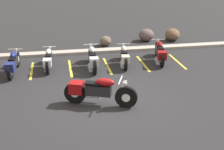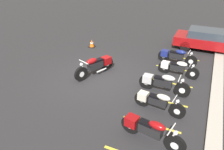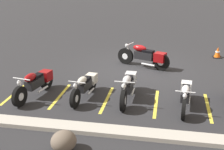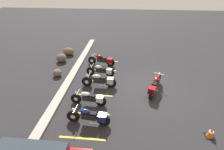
{
  "view_description": "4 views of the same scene",
  "coord_description": "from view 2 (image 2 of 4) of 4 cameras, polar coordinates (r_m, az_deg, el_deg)",
  "views": [
    {
      "loc": [
        -1.48,
        -9.21,
        4.66
      ],
      "look_at": [
        0.36,
        0.72,
        0.62
      ],
      "focal_mm": 50.0,
      "sensor_mm": 36.0,
      "label": 1
    },
    {
      "loc": [
        8.27,
        4.57,
        5.24
      ],
      "look_at": [
        0.31,
        0.93,
        0.51
      ],
      "focal_mm": 35.0,
      "sensor_mm": 36.0,
      "label": 2
    },
    {
      "loc": [
        -1.22,
        12.49,
        4.25
      ],
      "look_at": [
        0.65,
        2.35,
        0.5
      ],
      "focal_mm": 50.0,
      "sensor_mm": 36.0,
      "label": 3
    },
    {
      "loc": [
        -9.34,
        1.54,
        6.25
      ],
      "look_at": [
        0.48,
        2.46,
        0.62
      ],
      "focal_mm": 28.0,
      "sensor_mm": 36.0,
      "label": 4
    }
  ],
  "objects": [
    {
      "name": "parked_bike_3",
      "position": [
        8.51,
        11.58,
        -6.73
      ],
      "size": [
        0.63,
        2.02,
        0.8
      ],
      "rotation": [
        0.0,
        0.0,
        1.44
      ],
      "color": "black",
      "rests_on": "ground"
    },
    {
      "name": "stall_line_4",
      "position": [
        8.08,
        10.17,
        -12.6
      ],
      "size": [
        0.1,
        2.1,
        0.0
      ],
      "primitive_type": "cube",
      "color": "gold",
      "rests_on": "ground"
    },
    {
      "name": "car_red",
      "position": [
        15.17,
        24.19,
        8.41
      ],
      "size": [
        1.8,
        4.3,
        1.29
      ],
      "rotation": [
        0.0,
        0.0,
        1.57
      ],
      "color": "black",
      "rests_on": "ground"
    },
    {
      "name": "parked_bike_2",
      "position": [
        9.68,
        12.81,
        -1.93
      ],
      "size": [
        0.63,
        2.23,
        0.88
      ],
      "rotation": [
        0.0,
        0.0,
        1.55
      ],
      "color": "black",
      "rests_on": "ground"
    },
    {
      "name": "stall_line_2",
      "position": [
        10.69,
        14.81,
        -1.98
      ],
      "size": [
        0.1,
        2.1,
        0.0
      ],
      "primitive_type": "cube",
      "color": "gold",
      "rests_on": "ground"
    },
    {
      "name": "parked_bike_4",
      "position": [
        7.18,
        9.54,
        -13.85
      ],
      "size": [
        0.76,
        2.19,
        0.87
      ],
      "rotation": [
        0.0,
        0.0,
        1.39
      ],
      "color": "black",
      "rests_on": "ground"
    },
    {
      "name": "traffic_cone",
      "position": [
        14.55,
        -5.31,
        8.18
      ],
      "size": [
        0.4,
        0.4,
        0.51
      ],
      "color": "black",
      "rests_on": "ground"
    },
    {
      "name": "ground",
      "position": [
        10.81,
        -3.81,
        -0.67
      ],
      "size": [
        60.0,
        60.0,
        0.0
      ],
      "primitive_type": "plane",
      "color": "#262628"
    },
    {
      "name": "stall_line_1",
      "position": [
        12.1,
        16.31,
        1.54
      ],
      "size": [
        0.1,
        2.1,
        0.0
      ],
      "primitive_type": "cube",
      "color": "gold",
      "rests_on": "ground"
    },
    {
      "name": "motorcycle_maroon_featured",
      "position": [
        10.91,
        -4.08,
        2.6
      ],
      "size": [
        2.28,
        1.1,
        0.94
      ],
      "rotation": [
        0.0,
        0.0,
        -0.37
      ],
      "color": "black",
      "rests_on": "ground"
    },
    {
      "name": "parked_bike_1",
      "position": [
        11.26,
        16.44,
        1.84
      ],
      "size": [
        0.57,
        2.02,
        0.79
      ],
      "rotation": [
        0.0,
        0.0,
        1.49
      ],
      "color": "black",
      "rests_on": "ground"
    },
    {
      "name": "parked_bike_0",
      "position": [
        12.56,
        16.22,
        4.82
      ],
      "size": [
        0.6,
        2.15,
        0.85
      ],
      "rotation": [
        0.0,
        0.0,
        1.48
      ],
      "color": "black",
      "rests_on": "ground"
    },
    {
      "name": "stall_line_0",
      "position": [
        13.56,
        17.5,
        4.32
      ],
      "size": [
        0.1,
        2.1,
        0.0
      ],
      "primitive_type": "cube",
      "color": "gold",
      "rests_on": "ground"
    },
    {
      "name": "concrete_curb",
      "position": [
        9.79,
        25.55,
        -6.71
      ],
      "size": [
        18.0,
        0.5,
        0.12
      ],
      "primitive_type": "cube",
      "color": "#A8A399",
      "rests_on": "ground"
    },
    {
      "name": "stall_line_3",
      "position": [
        9.34,
        12.84,
        -6.55
      ],
      "size": [
        0.1,
        2.1,
        0.0
      ],
      "primitive_type": "cube",
      "color": "gold",
      "rests_on": "ground"
    }
  ]
}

